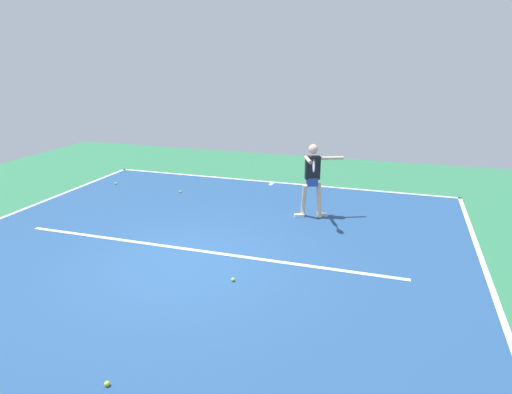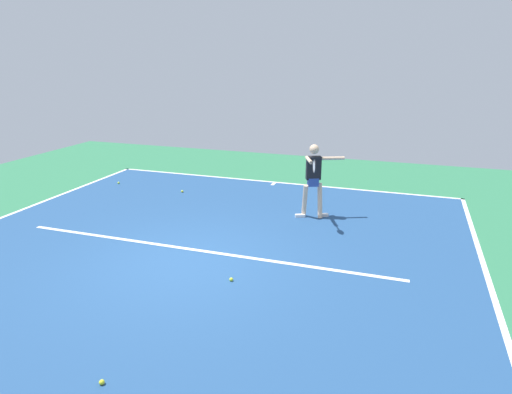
% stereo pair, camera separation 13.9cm
% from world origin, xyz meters
% --- Properties ---
extents(ground_plane, '(20.28, 20.28, 0.00)m').
position_xyz_m(ground_plane, '(0.00, 0.00, 0.00)').
color(ground_plane, '#2D754C').
extents(court_surface, '(10.79, 12.17, 0.00)m').
position_xyz_m(court_surface, '(0.00, 0.00, 0.00)').
color(court_surface, navy).
rests_on(court_surface, ground_plane).
extents(court_line_baseline_near, '(10.79, 0.10, 0.01)m').
position_xyz_m(court_line_baseline_near, '(0.00, -6.03, 0.00)').
color(court_line_baseline_near, white).
rests_on(court_line_baseline_near, ground_plane).
extents(court_line_sideline_left, '(0.10, 12.17, 0.01)m').
position_xyz_m(court_line_sideline_left, '(-5.34, 0.00, 0.00)').
color(court_line_sideline_left, white).
rests_on(court_line_sideline_left, ground_plane).
extents(court_line_service, '(8.09, 0.10, 0.01)m').
position_xyz_m(court_line_service, '(0.00, -0.59, 0.00)').
color(court_line_service, white).
rests_on(court_line_service, ground_plane).
extents(court_line_centre_mark, '(0.10, 0.30, 0.01)m').
position_xyz_m(court_line_centre_mark, '(0.00, -5.83, 0.00)').
color(court_line_centre_mark, white).
rests_on(court_line_centre_mark, ground_plane).
extents(tennis_player, '(1.07, 1.36, 1.79)m').
position_xyz_m(tennis_player, '(-1.76, -3.26, 1.03)').
color(tennis_player, beige).
rests_on(tennis_player, ground_plane).
extents(tennis_ball_near_service_line, '(0.07, 0.07, 0.07)m').
position_xyz_m(tennis_ball_near_service_line, '(2.21, -4.12, 0.03)').
color(tennis_ball_near_service_line, yellow).
rests_on(tennis_ball_near_service_line, ground_plane).
extents(tennis_ball_near_player, '(0.07, 0.07, 0.07)m').
position_xyz_m(tennis_ball_near_player, '(4.48, -4.30, 0.03)').
color(tennis_ball_near_player, '#C6E53D').
rests_on(tennis_ball_near_player, ground_plane).
extents(tennis_ball_centre_court, '(0.07, 0.07, 0.07)m').
position_xyz_m(tennis_ball_centre_court, '(-1.12, 0.41, 0.03)').
color(tennis_ball_centre_court, '#CCE033').
rests_on(tennis_ball_centre_court, ground_plane).
extents(tennis_ball_by_baseline, '(0.07, 0.07, 0.07)m').
position_xyz_m(tennis_ball_by_baseline, '(-0.63, 3.31, 0.03)').
color(tennis_ball_by_baseline, yellow).
rests_on(tennis_ball_by_baseline, ground_plane).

